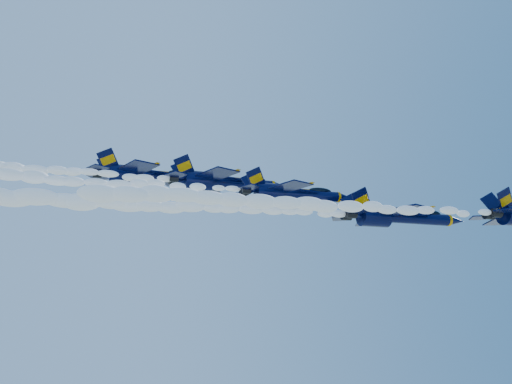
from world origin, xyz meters
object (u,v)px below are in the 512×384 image
object	(u,v)px
jet_fourth	(223,182)
jet_fifth	(149,175)
jet_second	(398,217)
jet_third	(291,193)

from	to	relation	value
jet_fourth	jet_fifth	size ratio (longest dim) A/B	0.96
jet_fourth	jet_fifth	distance (m)	12.67
jet_fourth	jet_fifth	bearing A→B (deg)	147.78
jet_second	jet_fifth	distance (m)	38.76
jet_second	jet_fourth	xyz separation A→B (m)	(-22.47, 11.76, 6.35)
jet_third	jet_fifth	xyz separation A→B (m)	(-18.08, 16.06, 5.44)
jet_second	jet_third	size ratio (longest dim) A/B	1.16
jet_fourth	jet_second	bearing A→B (deg)	-27.63
jet_fourth	jet_fifth	xyz separation A→B (m)	(-10.59, 6.68, 1.95)
jet_third	jet_fourth	xyz separation A→B (m)	(-7.49, 9.38, 3.49)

